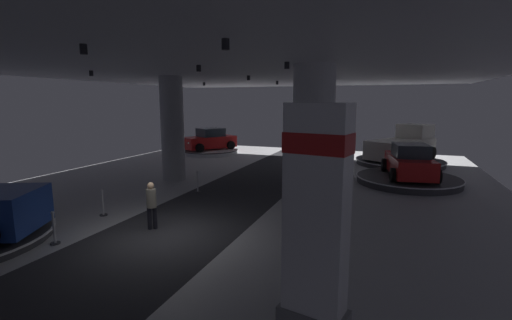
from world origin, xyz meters
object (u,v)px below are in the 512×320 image
at_px(display_platform_far_right, 408,180).
at_px(pickup_truck_deep_right, 403,145).
at_px(display_platform_deep_left, 209,151).
at_px(display_car_far_right, 409,162).
at_px(column_right, 313,141).
at_px(brand_sign_pylon, 316,216).
at_px(display_platform_deep_right, 400,162).
at_px(visitor_walking_near, 151,203).
at_px(column_left, 172,129).
at_px(display_car_deep_left, 210,140).

bearing_deg(display_platform_far_right, pickup_truck_deep_right, 90.92).
height_order(display_platform_deep_left, pickup_truck_deep_right, pickup_truck_deep_right).
distance_m(display_platform_far_right, display_car_far_right, 0.93).
bearing_deg(display_platform_deep_left, column_right, -48.45).
xyz_separation_m(column_right, display_car_far_right, (3.68, 6.53, -1.62)).
height_order(brand_sign_pylon, display_platform_deep_right, brand_sign_pylon).
bearing_deg(visitor_walking_near, column_right, 38.20).
bearing_deg(pickup_truck_deep_right, column_right, -105.84).
height_order(column_left, brand_sign_pylon, column_left).
xyz_separation_m(display_car_deep_left, visitor_walking_near, (6.30, -15.90, -0.20)).
bearing_deg(display_car_deep_left, pickup_truck_deep_right, 1.20).
height_order(pickup_truck_deep_right, visitor_walking_near, pickup_truck_deep_right).
bearing_deg(pickup_truck_deep_right, display_car_far_right, -89.04).
bearing_deg(display_platform_deep_left, column_left, -73.65).
bearing_deg(visitor_walking_near, brand_sign_pylon, -28.03).
xyz_separation_m(column_left, brand_sign_pylon, (9.69, -10.02, -0.60)).
bearing_deg(column_left, pickup_truck_deep_right, 38.50).
bearing_deg(display_platform_deep_right, display_car_far_right, -87.32).
distance_m(column_left, display_platform_deep_left, 9.78).
height_order(display_platform_deep_left, display_car_deep_left, display_car_deep_left).
xyz_separation_m(column_right, display_car_deep_left, (-10.87, 12.31, -1.64)).
xyz_separation_m(display_platform_deep_right, pickup_truck_deep_right, (0.17, 0.27, 1.09)).
distance_m(display_platform_deep_right, visitor_walking_near, 17.83).
xyz_separation_m(display_platform_deep_left, display_car_deep_left, (0.02, 0.03, 0.92)).
bearing_deg(pickup_truck_deep_right, display_platform_deep_right, -122.00).
bearing_deg(column_left, display_car_deep_left, 106.22).
relative_size(display_car_deep_left, display_platform_far_right, 0.87).
bearing_deg(pickup_truck_deep_right, display_car_deep_left, -178.80).
xyz_separation_m(display_car_deep_left, pickup_truck_deep_right, (14.45, 0.30, 0.17)).
bearing_deg(display_car_far_right, display_platform_deep_right, 92.68).
height_order(column_right, brand_sign_pylon, column_right).
xyz_separation_m(display_platform_deep_left, display_car_far_right, (14.57, -5.75, 0.94)).
xyz_separation_m(brand_sign_pylon, visitor_walking_near, (-6.03, 3.21, -1.25)).
relative_size(pickup_truck_deep_right, visitor_walking_near, 3.53).
xyz_separation_m(display_car_far_right, pickup_truck_deep_right, (-0.10, 6.08, 0.15)).
xyz_separation_m(display_platform_far_right, visitor_walking_near, (-8.24, -10.15, 0.71)).
xyz_separation_m(display_platform_far_right, pickup_truck_deep_right, (-0.10, 6.05, 1.08)).
xyz_separation_m(display_platform_deep_left, visitor_walking_near, (6.32, -15.87, 0.72)).
height_order(column_right, display_car_far_right, column_right).
bearing_deg(brand_sign_pylon, display_platform_deep_left, 122.91).
height_order(column_right, display_platform_deep_left, column_right).
height_order(column_left, column_right, same).
xyz_separation_m(column_left, visitor_walking_near, (3.66, -6.81, -1.84)).
bearing_deg(display_car_far_right, column_left, -164.47).
bearing_deg(display_platform_deep_right, column_left, -141.92).
xyz_separation_m(display_car_deep_left, display_car_far_right, (14.55, -5.78, 0.02)).
relative_size(column_right, display_platform_deep_right, 0.97).
xyz_separation_m(display_platform_deep_left, pickup_truck_deep_right, (14.46, 0.33, 1.09)).
height_order(display_car_far_right, visitor_walking_near, display_car_far_right).
relative_size(display_car_deep_left, display_platform_deep_right, 0.80).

